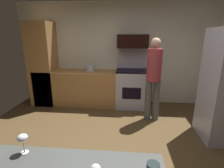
# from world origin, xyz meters

# --- Properties ---
(ground_plane) EXTENTS (5.20, 4.80, 0.02)m
(ground_plane) POSITION_xyz_m (0.00, 0.00, -0.01)
(ground_plane) COLOR brown
(wall_back) EXTENTS (5.20, 0.12, 2.60)m
(wall_back) POSITION_xyz_m (0.00, 2.34, 1.30)
(wall_back) COLOR beige
(wall_back) RESTS_ON ground
(lower_cabinet_run) EXTENTS (2.40, 0.60, 0.90)m
(lower_cabinet_run) POSITION_xyz_m (-0.90, 1.98, 0.45)
(lower_cabinet_run) COLOR #AA7843
(lower_cabinet_run) RESTS_ON ground
(cabinet_column) EXTENTS (0.60, 0.60, 2.10)m
(cabinet_column) POSITION_xyz_m (-1.90, 1.98, 1.05)
(cabinet_column) COLOR #AA7843
(cabinet_column) RESTS_ON ground
(oven_range) EXTENTS (0.76, 0.65, 1.48)m
(oven_range) POSITION_xyz_m (0.38, 1.97, 0.51)
(oven_range) COLOR #B4B1BF
(oven_range) RESTS_ON ground
(microwave) EXTENTS (0.74, 0.38, 0.32)m
(microwave) POSITION_xyz_m (0.38, 2.06, 1.64)
(microwave) COLOR black
(microwave) RESTS_ON oven_range
(person_cook) EXTENTS (0.31, 0.30, 1.73)m
(person_cook) POSITION_xyz_m (0.81, 1.25, 0.97)
(person_cook) COLOR #535353
(person_cook) RESTS_ON ground
(wine_glass_mid) EXTENTS (0.08, 0.08, 0.16)m
(wine_glass_mid) POSITION_xyz_m (-0.51, -1.18, 1.02)
(wine_glass_mid) COLOR silver
(wine_glass_mid) RESTS_ON counter_island
(stock_pot) EXTENTS (0.26, 0.26, 0.16)m
(stock_pot) POSITION_xyz_m (-0.67, 1.98, 0.98)
(stock_pot) COLOR #BAB8BE
(stock_pot) RESTS_ON lower_cabinet_run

